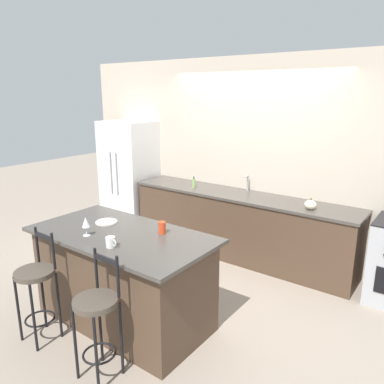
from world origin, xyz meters
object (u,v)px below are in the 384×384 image
(bar_stool_far, at_px, (97,314))
(tumbler_cup, at_px, (162,228))
(dinner_plate, at_px, (106,222))
(pumpkin_decoration, at_px, (310,205))
(coffee_mug, at_px, (111,242))
(refrigerator, at_px, (130,175))
(bar_stool_near, at_px, (37,284))
(soap_bottle, at_px, (194,183))
(wine_glass, at_px, (86,223))

(bar_stool_far, xyz_separation_m, tumbler_cup, (-0.09, 0.88, 0.43))
(dinner_plate, relative_size, pumpkin_decoration, 1.59)
(coffee_mug, bearing_deg, refrigerator, 132.54)
(bar_stool_near, xyz_separation_m, dinner_plate, (0.07, 0.78, 0.38))
(pumpkin_decoration, bearing_deg, bar_stool_far, -106.29)
(refrigerator, xyz_separation_m, soap_bottle, (1.36, -0.07, 0.08))
(coffee_mug, bearing_deg, tumbler_cup, 74.29)
(coffee_mug, bearing_deg, wine_glass, 172.77)
(bar_stool_near, relative_size, soap_bottle, 6.32)
(refrigerator, relative_size, coffee_mug, 15.72)
(tumbler_cup, relative_size, soap_bottle, 0.71)
(soap_bottle, bearing_deg, bar_stool_near, -86.98)
(tumbler_cup, bearing_deg, bar_stool_near, -129.23)
(wine_glass, distance_m, coffee_mug, 0.40)
(bar_stool_near, xyz_separation_m, coffee_mug, (0.58, 0.38, 0.42))
(pumpkin_decoration, bearing_deg, tumbler_cup, -116.48)
(wine_glass, bearing_deg, refrigerator, 127.35)
(wine_glass, height_order, tumbler_cup, wine_glass)
(wine_glass, distance_m, pumpkin_decoration, 2.54)
(bar_stool_far, relative_size, coffee_mug, 9.17)
(coffee_mug, height_order, tumbler_cup, tumbler_cup)
(refrigerator, xyz_separation_m, wine_glass, (1.70, -2.22, 0.17))
(refrigerator, distance_m, pumpkin_decoration, 3.06)
(bar_stool_far, height_order, pumpkin_decoration, bar_stool_far)
(dinner_plate, height_order, coffee_mug, coffee_mug)
(tumbler_cup, bearing_deg, wine_glass, -139.09)
(dinner_plate, bearing_deg, bar_stool_near, -95.17)
(refrigerator, relative_size, pumpkin_decoration, 12.67)
(bar_stool_far, bearing_deg, wine_glass, 145.68)
(bar_stool_near, distance_m, bar_stool_far, 0.81)
(soap_bottle, bearing_deg, wine_glass, -81.22)
(bar_stool_near, bearing_deg, pumpkin_decoration, 58.68)
(refrigerator, xyz_separation_m, tumbler_cup, (2.23, -1.76, 0.10))
(refrigerator, xyz_separation_m, dinner_plate, (1.57, -1.87, 0.05))
(wine_glass, xyz_separation_m, soap_bottle, (-0.33, 2.16, -0.09))
(refrigerator, height_order, tumbler_cup, refrigerator)
(refrigerator, bearing_deg, bar_stool_near, -60.52)
(bar_stool_near, xyz_separation_m, pumpkin_decoration, (1.56, 2.57, 0.39))
(dinner_plate, bearing_deg, bar_stool_far, -46.02)
(refrigerator, bearing_deg, wine_glass, -52.65)
(dinner_plate, bearing_deg, coffee_mug, -37.79)
(refrigerator, xyz_separation_m, bar_stool_near, (1.50, -2.65, -0.33))
(bar_stool_near, bearing_deg, tumbler_cup, 50.77)
(pumpkin_decoration, bearing_deg, coffee_mug, -114.11)
(bar_stool_far, xyz_separation_m, coffee_mug, (-0.23, 0.37, 0.42))
(pumpkin_decoration, height_order, soap_bottle, soap_bottle)
(bar_stool_near, height_order, bar_stool_far, same)
(bar_stool_far, relative_size, pumpkin_decoration, 7.39)
(bar_stool_far, bearing_deg, bar_stool_near, -179.39)
(refrigerator, relative_size, dinner_plate, 7.95)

